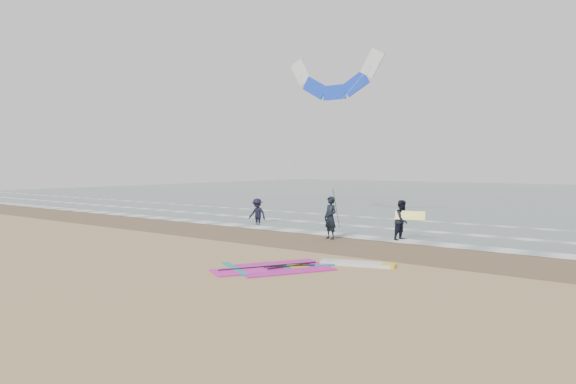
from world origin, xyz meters
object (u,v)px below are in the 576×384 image
Objects in this scene: windsurf_rig at (302,267)px; surf_kite at (335,80)px; person_standing at (330,218)px; person_walking at (402,220)px; person_wading at (257,208)px.

windsurf_rig is 17.92m from surf_kite.
person_standing is 0.21× the size of surf_kite.
windsurf_rig is 7.75m from person_walking.
person_standing is 3.22m from person_walking.
person_wading is (-6.88, 3.00, -0.09)m from person_standing.
surf_kite is at bearing 137.51° from person_standing.
person_wading is 9.39m from surf_kite.
surf_kite reaches higher than windsurf_rig.
person_walking is at bearing 89.53° from windsurf_rig.
person_walking is 9.77m from person_wading.
person_wading is (-9.66, 1.40, -0.02)m from person_walking.
person_standing is at bearing 114.09° from windsurf_rig.
windsurf_rig is at bearing -48.94° from person_standing.
windsurf_rig is 2.63× the size of person_standing.
person_standing is (-2.73, 6.10, 0.94)m from windsurf_rig.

